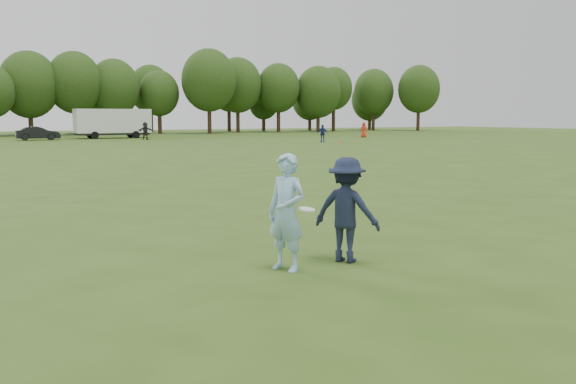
% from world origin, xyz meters
% --- Properties ---
extents(ground, '(200.00, 200.00, 0.00)m').
position_xyz_m(ground, '(0.00, 0.00, 0.00)').
color(ground, '#2F4C15').
rests_on(ground, ground).
extents(thrower, '(0.67, 0.79, 1.85)m').
position_xyz_m(thrower, '(-0.90, 0.40, 0.92)').
color(thrower, '#96C3E8').
rests_on(thrower, ground).
extents(defender, '(1.18, 1.30, 1.75)m').
position_xyz_m(defender, '(0.26, 0.43, 0.88)').
color(defender, '#192037').
rests_on(defender, ground).
extents(player_far_b, '(0.92, 0.99, 1.64)m').
position_xyz_m(player_far_b, '(24.65, 40.79, 0.82)').
color(player_far_b, navy).
rests_on(player_far_b, ground).
extents(player_far_c, '(0.99, 0.99, 1.74)m').
position_xyz_m(player_far_c, '(35.30, 49.10, 0.87)').
color(player_far_c, red).
rests_on(player_far_c, ground).
extents(player_far_d, '(1.76, 0.78, 1.83)m').
position_xyz_m(player_far_d, '(11.58, 54.09, 0.92)').
color(player_far_d, black).
rests_on(player_far_d, ground).
extents(car_f, '(4.19, 1.48, 1.38)m').
position_xyz_m(car_f, '(1.80, 58.51, 0.69)').
color(car_f, black).
rests_on(car_f, ground).
extents(field_cone, '(0.28, 0.28, 0.30)m').
position_xyz_m(field_cone, '(25.37, 38.81, 0.15)').
color(field_cone, '#E23C0B').
rests_on(field_cone, ground).
extents(disc_in_play, '(0.29, 0.29, 0.07)m').
position_xyz_m(disc_in_play, '(-0.68, 0.14, 0.99)').
color(disc_in_play, white).
rests_on(disc_in_play, ground).
extents(cargo_trailer, '(9.00, 2.75, 3.20)m').
position_xyz_m(cargo_trailer, '(9.69, 60.33, 1.78)').
color(cargo_trailer, white).
rests_on(cargo_trailer, ground).
extents(treeline, '(130.35, 18.39, 11.74)m').
position_xyz_m(treeline, '(2.81, 76.90, 6.26)').
color(treeline, '#332114').
rests_on(treeline, ground).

